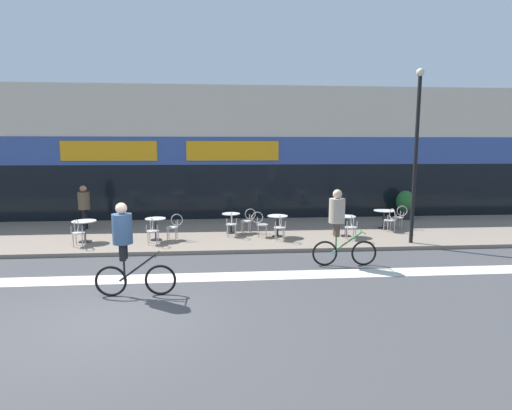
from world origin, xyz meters
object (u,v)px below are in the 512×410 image
(pedestrian_near_end, at_px, (84,203))
(cafe_chair_3_side, at_px, (260,222))
(lamp_post, at_px, (416,145))
(cafe_chair_1_side, at_px, (174,225))
(cafe_chair_5_side, at_px, (399,215))
(cafe_chair_1_near, at_px, (152,229))
(planter_pot, at_px, (405,203))
(cafe_chair_2_near, at_px, (232,222))
(cafe_chair_4_near, at_px, (351,225))
(bistro_table_0, at_px, (84,227))
(bistro_table_1, at_px, (156,225))
(bistro_table_2, at_px, (231,219))
(bistro_table_4, at_px, (346,222))
(cafe_chair_0_near, at_px, (78,231))
(bistro_table_3, at_px, (278,222))
(cafe_chair_3_near, at_px, (280,226))
(cafe_chair_5_near, at_px, (391,218))
(cyclist_1, at_px, (339,222))
(cyclist_0, at_px, (126,243))
(bistro_table_5, at_px, (384,215))
(cafe_chair_2_side, at_px, (248,219))

(pedestrian_near_end, bearing_deg, cafe_chair_3_side, -20.15)
(lamp_post, bearing_deg, cafe_chair_1_side, 172.43)
(cafe_chair_5_side, bearing_deg, cafe_chair_1_near, 18.75)
(cafe_chair_1_side, bearing_deg, planter_pot, -159.26)
(cafe_chair_1_near, distance_m, cafe_chair_2_near, 2.76)
(cafe_chair_1_side, height_order, cafe_chair_4_near, same)
(bistro_table_0, height_order, lamp_post, lamp_post)
(bistro_table_1, bearing_deg, cafe_chair_1_side, -0.28)
(bistro_table_2, height_order, bistro_table_4, bistro_table_2)
(bistro_table_0, bearing_deg, cafe_chair_5_side, 6.54)
(cafe_chair_0_near, bearing_deg, planter_pot, -74.89)
(bistro_table_3, xyz_separation_m, cafe_chair_1_near, (-4.22, -0.85, -0.02))
(cafe_chair_3_near, xyz_separation_m, cafe_chair_5_near, (4.32, 1.02, 0.00))
(cafe_chair_0_near, distance_m, cafe_chair_2_near, 5.03)
(cafe_chair_5_side, bearing_deg, cyclist_1, 56.47)
(cafe_chair_2_near, distance_m, cyclist_0, 5.77)
(bistro_table_5, relative_size, cafe_chair_0_near, 0.86)
(bistro_table_2, height_order, cafe_chair_2_near, cafe_chair_2_near)
(cafe_chair_1_side, bearing_deg, cyclist_1, 150.50)
(bistro_table_0, xyz_separation_m, cyclist_0, (2.52, -4.82, 0.55))
(bistro_table_0, relative_size, cafe_chair_2_side, 0.87)
(planter_pot, bearing_deg, cafe_chair_1_near, -159.56)
(cafe_chair_2_near, bearing_deg, cafe_chair_1_side, 96.50)
(cafe_chair_1_side, height_order, cafe_chair_2_near, same)
(cafe_chair_1_near, relative_size, cafe_chair_1_side, 1.00)
(cafe_chair_3_side, distance_m, pedestrian_near_end, 6.94)
(cafe_chair_2_side, bearing_deg, bistro_table_4, 158.03)
(cafe_chair_3_near, height_order, cafe_chair_3_side, same)
(bistro_table_1, relative_size, cafe_chair_2_side, 0.84)
(cafe_chair_1_side, relative_size, cafe_chair_4_near, 1.00)
(cyclist_0, bearing_deg, cafe_chair_2_near, 65.30)
(lamp_post, relative_size, pedestrian_near_end, 3.31)
(bistro_table_5, distance_m, cafe_chair_5_side, 0.63)
(bistro_table_0, distance_m, cafe_chair_1_near, 2.39)
(cafe_chair_4_near, bearing_deg, cafe_chair_5_side, -49.56)
(cyclist_1, bearing_deg, bistro_table_2, 129.36)
(bistro_table_1, distance_m, cafe_chair_2_side, 3.35)
(cafe_chair_4_near, bearing_deg, cafe_chair_3_side, 80.28)
(bistro_table_0, relative_size, bistro_table_2, 1.06)
(bistro_table_1, height_order, cafe_chair_2_near, cafe_chair_2_near)
(cafe_chair_0_near, bearing_deg, cafe_chair_5_side, -82.52)
(cafe_chair_2_near, distance_m, pedestrian_near_end, 5.95)
(cyclist_1, bearing_deg, planter_pot, 55.58)
(cafe_chair_1_near, bearing_deg, bistro_table_5, -76.38)
(cafe_chair_5_side, bearing_deg, cyclist_0, 41.61)
(cafe_chair_5_side, height_order, cyclist_1, cyclist_1)
(bistro_table_5, height_order, cafe_chair_2_near, cafe_chair_2_near)
(bistro_table_5, bearing_deg, cafe_chair_2_side, -176.88)
(bistro_table_4, distance_m, cafe_chair_1_side, 6.04)
(pedestrian_near_end, bearing_deg, cafe_chair_0_near, -79.86)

